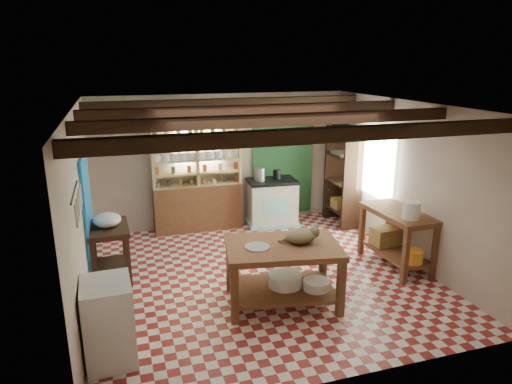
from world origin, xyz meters
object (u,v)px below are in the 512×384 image
object	(u,v)px
prep_table	(110,253)
right_counter	(396,239)
stove	(272,202)
work_table	(282,274)
white_cabinet	(109,322)
cat	(301,236)

from	to	relation	value
prep_table	right_counter	bearing A→B (deg)	-13.24
prep_table	right_counter	distance (m)	4.47
stove	work_table	bearing A→B (deg)	-102.41
white_cabinet	prep_table	bearing A→B (deg)	87.18
right_counter	work_table	bearing A→B (deg)	-167.52
stove	right_counter	size ratio (longest dim) A/B	0.74
white_cabinet	cat	world-z (taller)	cat
right_counter	cat	bearing A→B (deg)	-165.80
work_table	stove	xyz separation A→B (m)	(0.89, 2.99, 0.04)
cat	work_table	bearing A→B (deg)	-178.69
prep_table	cat	distance (m)	2.91
white_cabinet	cat	xyz separation A→B (m)	(2.50, 0.60, 0.48)
stove	prep_table	xyz separation A→B (m)	(-3.11, -1.55, -0.04)
work_table	stove	size ratio (longest dim) A/B	1.58
white_cabinet	stove	bearing A→B (deg)	46.61
stove	white_cabinet	xyz separation A→B (m)	(-3.13, -3.58, 0.00)
work_table	prep_table	distance (m)	2.65
cat	stove	bearing A→B (deg)	78.04
prep_table	right_counter	size ratio (longest dim) A/B	0.66
right_counter	stove	bearing A→B (deg)	115.45
stove	white_cabinet	bearing A→B (deg)	-126.99
prep_table	cat	bearing A→B (deg)	-32.02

